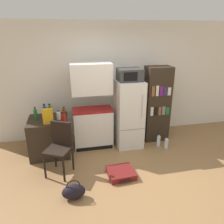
% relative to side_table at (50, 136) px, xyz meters
% --- Properties ---
extents(ground_plane, '(24.00, 24.00, 0.00)m').
position_rel_side_table_xyz_m(ground_plane, '(1.53, -1.23, -0.39)').
color(ground_plane, olive).
extents(wall_back, '(6.40, 0.10, 2.66)m').
position_rel_side_table_xyz_m(wall_back, '(1.73, 0.77, 0.95)').
color(wall_back, white).
rests_on(wall_back, ground_plane).
extents(side_table, '(0.79, 0.74, 0.77)m').
position_rel_side_table_xyz_m(side_table, '(0.00, 0.00, 0.00)').
color(side_table, '#2D2319').
rests_on(side_table, ground_plane).
extents(kitchen_hutch, '(0.85, 0.46, 1.83)m').
position_rel_side_table_xyz_m(kitchen_hutch, '(0.92, 0.14, 0.46)').
color(kitchen_hutch, white).
rests_on(kitchen_hutch, ground_plane).
extents(refrigerator, '(0.56, 0.66, 1.47)m').
position_rel_side_table_xyz_m(refrigerator, '(1.70, 0.05, 0.35)').
color(refrigerator, silver).
rests_on(refrigerator, ground_plane).
extents(microwave, '(0.48, 0.43, 0.25)m').
position_rel_side_table_xyz_m(microwave, '(1.70, 0.05, 1.21)').
color(microwave, '#333333').
rests_on(microwave, refrigerator).
extents(bookshelf, '(0.56, 0.40, 1.72)m').
position_rel_side_table_xyz_m(bookshelf, '(2.40, 0.18, 0.47)').
color(bookshelf, '#2D2319').
rests_on(bookshelf, ground_plane).
extents(bottle_amber_beer, '(0.07, 0.07, 0.17)m').
position_rel_side_table_xyz_m(bottle_amber_beer, '(0.32, 0.22, 0.46)').
color(bottle_amber_beer, brown).
rests_on(bottle_amber_beer, side_table).
extents(bottle_olive_oil, '(0.08, 0.08, 0.27)m').
position_rel_side_table_xyz_m(bottle_olive_oil, '(0.05, 0.14, 0.50)').
color(bottle_olive_oil, '#566619').
rests_on(bottle_olive_oil, side_table).
extents(bottle_green_tall, '(0.07, 0.07, 0.26)m').
position_rel_side_table_xyz_m(bottle_green_tall, '(-0.23, 0.04, 0.49)').
color(bottle_green_tall, '#1E6028').
rests_on(bottle_green_tall, side_table).
extents(bottle_blue_soda, '(0.09, 0.09, 0.31)m').
position_rel_side_table_xyz_m(bottle_blue_soda, '(-0.04, 0.03, 0.52)').
color(bottle_blue_soda, '#1E47A3').
rests_on(bottle_blue_soda, side_table).
extents(bottle_ketchup_red, '(0.08, 0.08, 0.22)m').
position_rel_side_table_xyz_m(bottle_ketchup_red, '(0.31, -0.24, 0.48)').
color(bottle_ketchup_red, '#AD1914').
rests_on(bottle_ketchup_red, side_table).
extents(bottle_milk_white, '(0.08, 0.08, 0.19)m').
position_rel_side_table_xyz_m(bottle_milk_white, '(0.22, -0.05, 0.46)').
color(bottle_milk_white, white).
rests_on(bottle_milk_white, side_table).
extents(cereal_box, '(0.19, 0.07, 0.30)m').
position_rel_side_table_xyz_m(cereal_box, '(0.03, -0.23, 0.54)').
color(cereal_box, gold).
rests_on(cereal_box, side_table).
extents(chair, '(0.54, 0.54, 0.95)m').
position_rel_side_table_xyz_m(chair, '(0.23, -0.70, 0.18)').
color(chair, black).
rests_on(chair, ground_plane).
extents(suitcase_large_flat, '(0.49, 0.48, 0.11)m').
position_rel_side_table_xyz_m(suitcase_large_flat, '(1.25, -1.08, -0.33)').
color(suitcase_large_flat, maroon).
rests_on(suitcase_large_flat, ground_plane).
extents(handbag, '(0.36, 0.20, 0.33)m').
position_rel_side_table_xyz_m(handbag, '(0.40, -1.47, -0.26)').
color(handbag, black).
rests_on(handbag, ground_plane).
extents(water_bottle_front, '(0.08, 0.08, 0.30)m').
position_rel_side_table_xyz_m(water_bottle_front, '(2.34, -0.21, -0.26)').
color(water_bottle_front, silver).
rests_on(water_bottle_front, ground_plane).
extents(water_bottle_middle, '(0.08, 0.08, 0.28)m').
position_rel_side_table_xyz_m(water_bottle_middle, '(2.47, -0.33, -0.27)').
color(water_bottle_middle, silver).
rests_on(water_bottle_middle, ground_plane).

